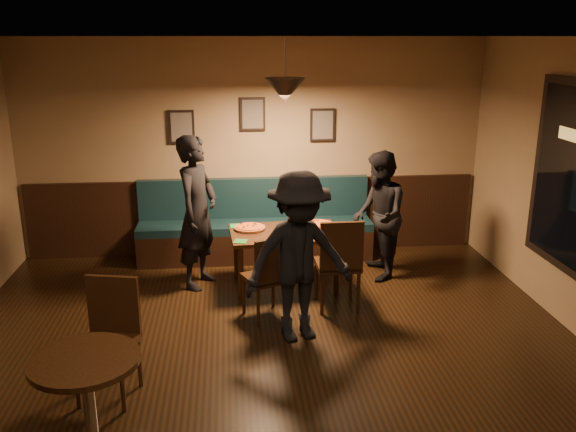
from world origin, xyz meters
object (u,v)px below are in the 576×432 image
object	(u,v)px
booth_bench	(255,222)
chair_near_left	(266,276)
cafe_table	(90,409)
dining_table	(285,259)
soda_glass	(341,232)
tabasco_bottle	(333,228)
cafe_chair_far	(106,343)
diner_front	(299,258)
diner_right	(379,216)
diner_left	(197,212)
chair_near_right	(337,262)

from	to	relation	value
booth_bench	chair_near_left	bearing A→B (deg)	-89.25
chair_near_left	cafe_table	world-z (taller)	chair_near_left
dining_table	soda_glass	bearing A→B (deg)	-31.04
booth_bench	cafe_table	distance (m)	4.03
tabasco_bottle	cafe_chair_far	xyz separation A→B (m)	(-2.15, -2.04, -0.23)
booth_bench	soda_glass	size ratio (longest dim) A/B	21.68
chair_near_left	soda_glass	world-z (taller)	chair_near_left
chair_near_left	diner_front	distance (m)	0.67
chair_near_left	diner_right	xyz separation A→B (m)	(1.41, 0.96, 0.31)
chair_near_left	soda_glass	xyz separation A→B (m)	(0.86, 0.49, 0.28)
dining_table	cafe_table	xyz separation A→B (m)	(-1.60, -2.87, 0.05)
dining_table	diner_front	xyz separation A→B (m)	(0.01, -1.28, 0.49)
chair_near_left	diner_left	distance (m)	1.24
chair_near_right	diner_front	size ratio (longest dim) A/B	0.62
booth_bench	diner_right	size ratio (longest dim) A/B	1.96
diner_front	soda_glass	xyz separation A→B (m)	(0.58, 0.97, -0.09)
booth_bench	tabasco_bottle	bearing A→B (deg)	-51.25
diner_left	chair_near_right	bearing A→B (deg)	-92.27
booth_bench	cafe_chair_far	bearing A→B (deg)	-113.27
diner_front	cafe_chair_far	size ratio (longest dim) A/B	1.69
chair_near_left	chair_near_right	distance (m)	0.79
soda_glass	diner_front	bearing A→B (deg)	-120.69
diner_front	booth_bench	bearing A→B (deg)	81.80
tabasco_bottle	booth_bench	bearing A→B (deg)	128.75
diner_left	soda_glass	bearing A→B (deg)	-80.91
chair_near_right	diner_left	distance (m)	1.71
soda_glass	cafe_chair_far	size ratio (longest dim) A/B	0.14
tabasco_bottle	diner_left	bearing A→B (deg)	171.61
chair_near_left	diner_front	xyz separation A→B (m)	(0.28, -0.48, 0.37)
dining_table	diner_right	distance (m)	1.22
diner_right	booth_bench	bearing A→B (deg)	-114.56
soda_glass	cafe_chair_far	distance (m)	2.87
soda_glass	diner_left	bearing A→B (deg)	164.61
dining_table	cafe_table	distance (m)	3.29
booth_bench	chair_near_left	size ratio (longest dim) A/B	3.30
cafe_table	chair_near_right	bearing A→B (deg)	47.01
dining_table	diner_left	xyz separation A→B (m)	(-0.99, 0.13, 0.55)
cafe_table	cafe_chair_far	bearing A→B (deg)	91.45
chair_near_right	diner_left	world-z (taller)	diner_left
diner_front	diner_left	bearing A→B (deg)	109.31
booth_bench	dining_table	distance (m)	1.00
chair_near_left	soda_glass	bearing A→B (deg)	6.69
diner_left	tabasco_bottle	distance (m)	1.55
chair_near_left	cafe_chair_far	world-z (taller)	cafe_chair_far
diner_right	diner_front	xyz separation A→B (m)	(-1.12, -1.44, 0.05)
booth_bench	dining_table	size ratio (longest dim) A/B	2.42
cafe_table	diner_front	bearing A→B (deg)	44.76
chair_near_left	diner_right	distance (m)	1.73
chair_near_right	cafe_table	bearing A→B (deg)	-133.44
tabasco_bottle	cafe_table	bearing A→B (deg)	-127.51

